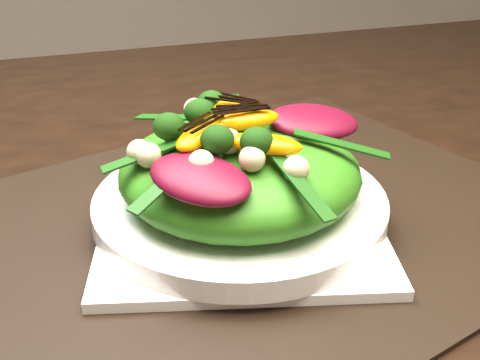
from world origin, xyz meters
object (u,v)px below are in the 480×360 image
object	(u,v)px
dining_table	(133,181)
plate_base	(240,219)
salad_bowl	(240,205)
orange_segment	(209,117)
placemat	(240,225)
lettuce_mound	(240,172)

from	to	relation	value
dining_table	plate_base	xyz separation A→B (m)	(0.07, -0.16, 0.03)
salad_bowl	orange_segment	size ratio (longest dim) A/B	4.24
plate_base	orange_segment	size ratio (longest dim) A/B	3.98
orange_segment	placemat	bearing A→B (deg)	-59.05
dining_table	orange_segment	bearing A→B (deg)	-68.09
lettuce_mound	plate_base	bearing A→B (deg)	0.00
dining_table	lettuce_mound	xyz separation A→B (m)	(0.07, -0.16, 0.07)
plate_base	lettuce_mound	size ratio (longest dim) A/B	1.16
orange_segment	plate_base	bearing A→B (deg)	-59.05
dining_table	orange_segment	distance (m)	0.18
plate_base	lettuce_mound	world-z (taller)	lettuce_mound
dining_table	salad_bowl	bearing A→B (deg)	-66.25
dining_table	lettuce_mound	world-z (taller)	dining_table
lettuce_mound	orange_segment	world-z (taller)	orange_segment
placemat	plate_base	xyz separation A→B (m)	(0.00, 0.00, 0.01)
placemat	lettuce_mound	bearing A→B (deg)	180.00
placemat	plate_base	size ratio (longest dim) A/B	2.32
lettuce_mound	salad_bowl	bearing A→B (deg)	180.00
salad_bowl	dining_table	bearing A→B (deg)	113.75
plate_base	salad_bowl	size ratio (longest dim) A/B	0.94
dining_table	salad_bowl	world-z (taller)	dining_table
placemat	dining_table	bearing A→B (deg)	113.75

